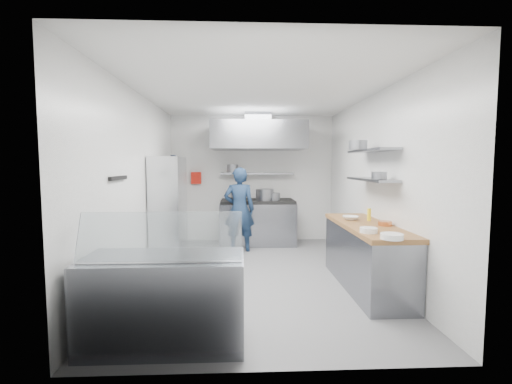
{
  "coord_description": "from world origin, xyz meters",
  "views": [
    {
      "loc": [
        -0.25,
        -5.2,
        1.72
      ],
      "look_at": [
        0.0,
        0.6,
        1.25
      ],
      "focal_mm": 24.0,
      "sensor_mm": 36.0,
      "label": 1
    }
  ],
  "objects_px": {
    "gas_range": "(258,223)",
    "wire_rack": "(169,210)",
    "chef": "(239,209)",
    "display_case": "(165,300)"
  },
  "relations": [
    {
      "from": "gas_range",
      "to": "wire_rack",
      "type": "relative_size",
      "value": 0.86
    },
    {
      "from": "wire_rack",
      "to": "gas_range",
      "type": "bearing_deg",
      "value": 37.73
    },
    {
      "from": "gas_range",
      "to": "wire_rack",
      "type": "xyz_separation_m",
      "value": [
        -1.63,
        -1.26,
        0.48
      ]
    },
    {
      "from": "gas_range",
      "to": "wire_rack",
      "type": "distance_m",
      "value": 2.11
    },
    {
      "from": "chef",
      "to": "gas_range",
      "type": "bearing_deg",
      "value": -123.56
    },
    {
      "from": "wire_rack",
      "to": "chef",
      "type": "bearing_deg",
      "value": 28.72
    },
    {
      "from": "gas_range",
      "to": "chef",
      "type": "bearing_deg",
      "value": -123.87
    },
    {
      "from": "gas_range",
      "to": "display_case",
      "type": "distance_m",
      "value": 4.24
    },
    {
      "from": "gas_range",
      "to": "wire_rack",
      "type": "bearing_deg",
      "value": -142.27
    },
    {
      "from": "chef",
      "to": "display_case",
      "type": "distance_m",
      "value": 3.61
    }
  ]
}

